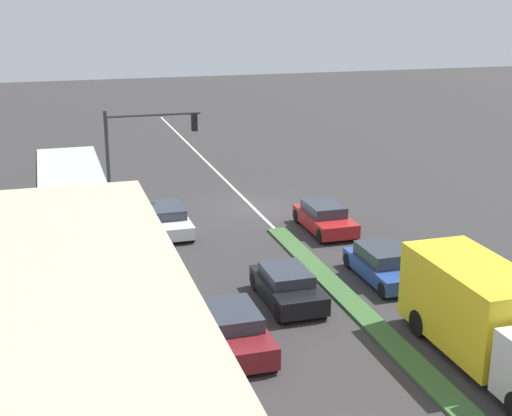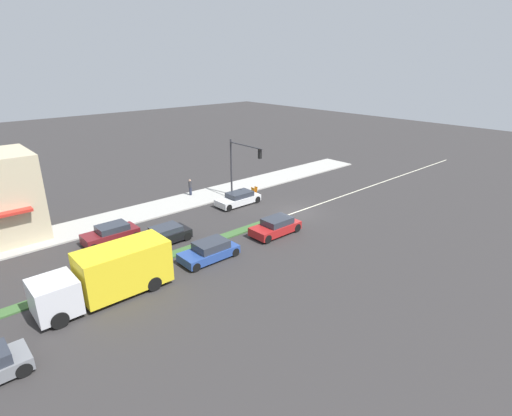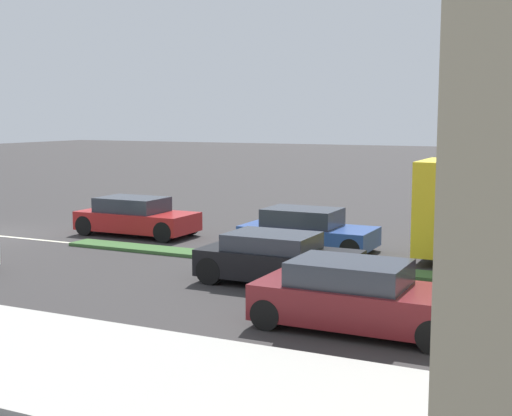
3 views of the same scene
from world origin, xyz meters
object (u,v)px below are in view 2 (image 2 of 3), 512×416
object	(u,v)px
coupe_blue	(210,251)
suv_black	(164,235)
delivery_truck	(109,274)
van_white	(238,199)
traffic_signal_main	(240,160)
pedestrian	(190,187)
hatchback_red	(276,226)
sedan_maroon	(111,234)
warning_aframe_sign	(254,191)

from	to	relation	value
coupe_blue	suv_black	world-z (taller)	coupe_blue
delivery_truck	suv_black	bearing A→B (deg)	-53.46
van_white	coupe_blue	world-z (taller)	coupe_blue
traffic_signal_main	delivery_truck	size ratio (longest dim) A/B	0.75
pedestrian	coupe_blue	xyz separation A→B (m)	(-12.33, 6.40, -0.36)
hatchback_red	sedan_maroon	world-z (taller)	sedan_maroon
traffic_signal_main	hatchback_red	size ratio (longest dim) A/B	1.37
delivery_truck	sedan_maroon	xyz separation A→B (m)	(7.20, -3.02, -0.83)
traffic_signal_main	coupe_blue	world-z (taller)	traffic_signal_main
hatchback_red	suv_black	distance (m)	8.54
traffic_signal_main	van_white	xyz separation A→B (m)	(-1.12, 1.23, -3.31)
delivery_truck	hatchback_red	xyz separation A→B (m)	(0.00, -13.25, -0.83)
coupe_blue	suv_black	size ratio (longest dim) A/B	1.05
warning_aframe_sign	delivery_truck	size ratio (longest dim) A/B	0.11
warning_aframe_sign	delivery_truck	bearing A→B (deg)	114.46
traffic_signal_main	pedestrian	world-z (taller)	traffic_signal_main
warning_aframe_sign	hatchback_red	bearing A→B (deg)	148.61
traffic_signal_main	delivery_truck	xyz separation A→B (m)	(-8.32, 16.57, -2.43)
traffic_signal_main	suv_black	distance (m)	11.80
warning_aframe_sign	hatchback_red	xyz separation A→B (m)	(-8.34, 5.09, 0.21)
coupe_blue	hatchback_red	distance (m)	6.32
traffic_signal_main	warning_aframe_sign	distance (m)	3.90
coupe_blue	sedan_maroon	xyz separation A→B (m)	(7.20, 3.91, 0.03)
traffic_signal_main	hatchback_red	bearing A→B (deg)	158.28
warning_aframe_sign	sedan_maroon	distance (m)	15.37
coupe_blue	hatchback_red	size ratio (longest dim) A/B	0.99
delivery_truck	hatchback_red	size ratio (longest dim) A/B	1.83
van_white	suv_black	size ratio (longest dim) A/B	1.11
pedestrian	van_white	distance (m)	5.52
warning_aframe_sign	coupe_blue	bearing A→B (deg)	126.17
pedestrian	coupe_blue	distance (m)	13.89
pedestrian	delivery_truck	xyz separation A→B (m)	(-12.33, 13.33, 0.50)
warning_aframe_sign	van_white	distance (m)	3.22
pedestrian	warning_aframe_sign	bearing A→B (deg)	-128.45
van_white	hatchback_red	world-z (taller)	hatchback_red
warning_aframe_sign	suv_black	distance (m)	13.02
traffic_signal_main	van_white	world-z (taller)	traffic_signal_main
van_white	hatchback_red	xyz separation A→B (m)	(-7.20, 2.09, 0.04)
pedestrian	hatchback_red	size ratio (longest dim) A/B	0.40
suv_black	traffic_signal_main	bearing A→B (deg)	-69.73
pedestrian	sedan_maroon	distance (m)	11.52
van_white	coupe_blue	bearing A→B (deg)	130.56
pedestrian	warning_aframe_sign	size ratio (longest dim) A/B	1.93
coupe_blue	warning_aframe_sign	bearing A→B (deg)	-53.83
sedan_maroon	warning_aframe_sign	bearing A→B (deg)	-85.73
traffic_signal_main	coupe_blue	xyz separation A→B (m)	(-8.32, 9.64, -3.29)
warning_aframe_sign	van_white	world-z (taller)	van_white
traffic_signal_main	pedestrian	bearing A→B (deg)	38.99
coupe_blue	suv_black	distance (m)	4.51
van_white	sedan_maroon	world-z (taller)	sedan_maroon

